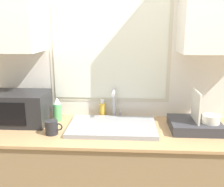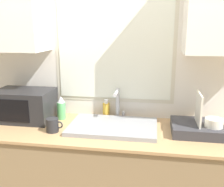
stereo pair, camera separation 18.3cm
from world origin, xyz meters
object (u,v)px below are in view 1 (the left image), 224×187
object	(u,v)px
spray_bottle	(57,110)
soap_bottle	(102,110)
faucet	(114,101)
mug_near_sink	(52,127)
microwave	(19,108)
dish_rack	(196,123)

from	to	relation	value
spray_bottle	soap_bottle	size ratio (longest dim) A/B	1.27
faucet	mug_near_sink	size ratio (longest dim) A/B	2.04
faucet	soap_bottle	xyz separation A→B (m)	(-0.10, 0.04, -0.09)
mug_near_sink	microwave	bearing A→B (deg)	146.73
dish_rack	mug_near_sink	world-z (taller)	dish_rack
microwave	dish_rack	bearing A→B (deg)	-2.85
spray_bottle	mug_near_sink	xyz separation A→B (m)	(0.03, -0.27, -0.04)
spray_bottle	dish_rack	bearing A→B (deg)	-6.93
microwave	spray_bottle	xyz separation A→B (m)	(0.29, 0.06, -0.03)
soap_bottle	spray_bottle	bearing A→B (deg)	-162.07
microwave	soap_bottle	bearing A→B (deg)	15.36
faucet	mug_near_sink	distance (m)	0.55
faucet	dish_rack	bearing A→B (deg)	-18.59
dish_rack	soap_bottle	bearing A→B (deg)	161.17
dish_rack	mug_near_sink	xyz separation A→B (m)	(-1.03, -0.14, 0.00)
soap_bottle	microwave	bearing A→B (deg)	-164.64
microwave	mug_near_sink	distance (m)	0.39
mug_near_sink	faucet	bearing A→B (deg)	39.28
faucet	dish_rack	size ratio (longest dim) A/B	0.70
dish_rack	soap_bottle	distance (m)	0.75
dish_rack	spray_bottle	bearing A→B (deg)	173.07
faucet	soap_bottle	size ratio (longest dim) A/B	1.66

